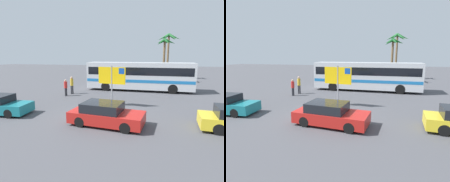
# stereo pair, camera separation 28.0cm
# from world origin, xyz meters

# --- Properties ---
(ground) EXTENTS (120.00, 120.00, 0.00)m
(ground) POSITION_xyz_m (0.00, 0.00, 0.00)
(ground) COLOR #4C4C51
(bus_front_coach) EXTENTS (11.71, 2.49, 3.17)m
(bus_front_coach) POSITION_xyz_m (1.27, 10.21, 1.78)
(bus_front_coach) COLOR silver
(bus_front_coach) RESTS_ON ground
(ferry_sign) EXTENTS (2.19, 0.34, 3.20)m
(ferry_sign) POSITION_xyz_m (-0.09, 2.88, 2.33)
(ferry_sign) COLOR gray
(ferry_sign) RESTS_ON ground
(car_red) EXTENTS (4.43, 2.24, 1.32)m
(car_red) POSITION_xyz_m (0.46, -1.05, 0.64)
(car_red) COLOR red
(car_red) RESTS_ON ground
(pedestrian_by_bus) EXTENTS (0.32, 0.32, 1.82)m
(pedestrian_by_bus) POSITION_xyz_m (-5.32, 6.62, 1.08)
(pedestrian_by_bus) COLOR #2D2D33
(pedestrian_by_bus) RESTS_ON ground
(pedestrian_crossing_lot) EXTENTS (0.32, 0.32, 1.64)m
(pedestrian_crossing_lot) POSITION_xyz_m (-5.47, 5.56, 0.96)
(pedestrian_crossing_lot) COLOR #2D2D33
(pedestrian_crossing_lot) RESTS_ON ground
(palm_tree_seaside) EXTENTS (3.70, 3.43, 7.44)m
(palm_tree_seaside) POSITION_xyz_m (4.84, 21.60, 6.03)
(palm_tree_seaside) COLOR brown
(palm_tree_seaside) RESTS_ON ground
(palm_tree_inland) EXTENTS (2.75, 3.02, 6.31)m
(palm_tree_inland) POSITION_xyz_m (4.12, 17.18, 5.00)
(palm_tree_inland) COLOR brown
(palm_tree_inland) RESTS_ON ground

